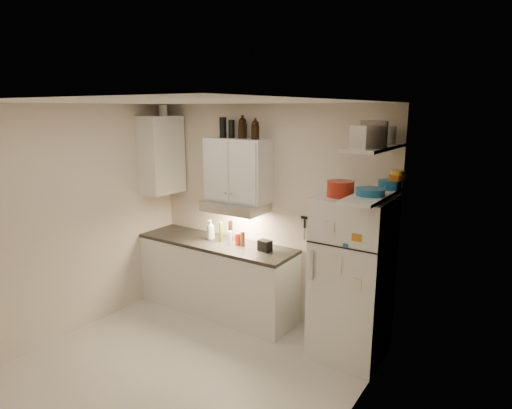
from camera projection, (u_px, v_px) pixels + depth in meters
The scene contains 36 objects.
floor at pixel (186, 370), 4.27m from camera, with size 3.20×3.00×0.02m, color silver.
ceiling at pixel (175, 101), 3.70m from camera, with size 3.20×3.00×0.02m, color white.
back_wall at pixel (266, 213), 5.21m from camera, with size 3.20×0.02×2.60m, color beige.
left_wall at pixel (76, 221), 4.85m from camera, with size 0.02×3.00×2.60m, color beige.
right_wall at pixel (343, 283), 3.12m from camera, with size 0.02×3.00×2.60m, color beige.
base_cabinet at pixel (217, 277), 5.45m from camera, with size 2.10×0.60×0.88m, color white.
countertop at pixel (216, 243), 5.35m from camera, with size 2.10×0.62×0.04m, color #2A2824.
upper_cabinet at pixel (238, 170), 5.12m from camera, with size 0.80×0.33×0.75m, color white.
side_cabinet at pixel (161, 155), 5.59m from camera, with size 0.33×0.55×1.00m, color white.
range_hood at pixel (235, 206), 5.16m from camera, with size 0.76×0.46×0.12m, color silver.
fridge at pixel (352, 279), 4.36m from camera, with size 0.70×0.68×1.70m, color white.
shelf_hi at pixel (375, 148), 3.84m from camera, with size 0.30×0.95×0.03m, color white.
shelf_lo at pixel (372, 196), 3.94m from camera, with size 0.30×0.95×0.03m, color white.
knife_strip at pixel (318, 220), 4.81m from camera, with size 0.42×0.02×0.03m, color black.
dutch_oven at pixel (340, 189), 4.17m from camera, with size 0.27×0.27×0.15m, color #A62413.
book_stack at pixel (367, 198), 3.93m from camera, with size 0.17×0.21×0.07m, color orange.
spice_jar at pixel (358, 195), 4.01m from camera, with size 0.06×0.06×0.10m, color silver.
stock_pot at pixel (383, 135), 4.02m from camera, with size 0.24×0.24×0.17m, color silver.
tin_a at pixel (372, 134), 3.70m from camera, with size 0.23×0.21×0.23m, color #AAAAAD.
tin_b at pixel (366, 137), 3.59m from camera, with size 0.19×0.19×0.19m, color #AAAAAD.
bowl_teal at pixel (389, 185), 4.16m from camera, with size 0.22×0.22×0.09m, color #1A5C90.
bowl_orange at pixel (398, 177), 4.16m from camera, with size 0.17×0.17×0.05m, color #BD5A11.
bowl_yellow at pixel (398, 173), 4.15m from camera, with size 0.14×0.14×0.04m, color yellow.
plates at pixel (370, 192), 3.86m from camera, with size 0.26×0.26×0.07m, color #1A5C90.
growler_a at pixel (243, 128), 5.02m from camera, with size 0.11×0.11×0.25m, color black, non-canonical shape.
growler_b at pixel (255, 130), 4.83m from camera, with size 0.09×0.09×0.22m, color black, non-canonical shape.
thermos_a at pixel (232, 129), 5.10m from camera, with size 0.07×0.07×0.21m, color black.
thermos_b at pixel (223, 127), 5.12m from camera, with size 0.08×0.08×0.24m, color black.
side_jar at pixel (163, 111), 5.49m from camera, with size 0.10×0.10×0.14m, color silver.
soap_bottle at pixel (211, 229), 5.39m from camera, with size 0.11×0.11×0.29m, color white.
pepper_mill at pixel (243, 239), 5.15m from camera, with size 0.06×0.06×0.18m, color brown.
oil_bottle at pixel (221, 232), 5.32m from camera, with size 0.05×0.05×0.25m, color #555D17.
vinegar_bottle at pixel (231, 231), 5.33m from camera, with size 0.06×0.06×0.27m, color black.
clear_bottle at pixel (230, 238), 5.23m from camera, with size 0.05×0.05×0.16m, color silver.
red_jar at pixel (238, 239), 5.19m from camera, with size 0.07×0.07×0.15m, color #A62413.
caddy at pixel (265, 246), 4.98m from camera, with size 0.15×0.11×0.13m, color black.
Camera 1 is at (2.69, -2.79, 2.54)m, focal length 30.00 mm.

